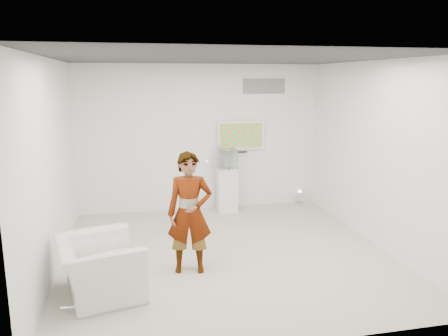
# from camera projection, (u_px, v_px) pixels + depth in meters

# --- Properties ---
(room) EXTENTS (5.01, 5.01, 3.00)m
(room) POSITION_uv_depth(u_px,v_px,m) (226.00, 160.00, 6.59)
(room) COLOR #B9B3AA
(room) RESTS_ON ground
(tv) EXTENTS (1.00, 0.08, 0.60)m
(tv) POSITION_uv_depth(u_px,v_px,m) (241.00, 135.00, 9.10)
(tv) COLOR silver
(tv) RESTS_ON room
(logo_decal) EXTENTS (0.90, 0.02, 0.30)m
(logo_decal) POSITION_uv_depth(u_px,v_px,m) (264.00, 86.00, 9.03)
(logo_decal) COLOR slate
(logo_decal) RESTS_ON room
(person) EXTENTS (0.69, 0.50, 1.73)m
(person) POSITION_uv_depth(u_px,v_px,m) (190.00, 213.00, 6.11)
(person) COLOR silver
(person) RESTS_ON room
(armchair) EXTENTS (1.21, 1.31, 0.73)m
(armchair) POSITION_uv_depth(u_px,v_px,m) (100.00, 267.00, 5.53)
(armchair) COLOR silver
(armchair) RESTS_ON room
(pedestal) EXTENTS (0.46, 0.46, 0.91)m
(pedestal) POSITION_uv_depth(u_px,v_px,m) (227.00, 190.00, 9.03)
(pedestal) COLOR white
(pedestal) RESTS_ON room
(floor_uplight) EXTENTS (0.22, 0.22, 0.31)m
(floor_uplight) POSITION_uv_depth(u_px,v_px,m) (299.00, 197.00, 9.54)
(floor_uplight) COLOR silver
(floor_uplight) RESTS_ON room
(vitrine) EXTENTS (0.41, 0.41, 0.38)m
(vitrine) POSITION_uv_depth(u_px,v_px,m) (227.00, 159.00, 8.90)
(vitrine) COLOR white
(vitrine) RESTS_ON pedestal
(console) EXTENTS (0.12, 0.17, 0.23)m
(console) POSITION_uv_depth(u_px,v_px,m) (227.00, 163.00, 8.91)
(console) COLOR white
(console) RESTS_ON pedestal
(wii_remote) EXTENTS (0.07, 0.16, 0.04)m
(wii_remote) POSITION_uv_depth(u_px,v_px,m) (207.00, 162.00, 6.13)
(wii_remote) COLOR white
(wii_remote) RESTS_ON person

